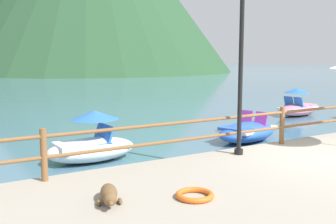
{
  "coord_description": "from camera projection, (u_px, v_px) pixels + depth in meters",
  "views": [
    {
      "loc": [
        -7.62,
        -5.48,
        2.6
      ],
      "look_at": [
        -1.3,
        5.0,
        0.9
      ],
      "focal_mm": 42.63,
      "sensor_mm": 36.0,
      "label": 1
    }
  ],
  "objects": [
    {
      "name": "lamp_post",
      "position": [
        241.0,
        43.0,
        8.72
      ],
      "size": [
        0.28,
        0.28,
        4.14
      ],
      "color": "black",
      "rests_on": "promenade_dock"
    },
    {
      "name": "pedal_boat_3",
      "position": [
        298.0,
        107.0,
        17.76
      ],
      "size": [
        2.66,
        1.64,
        1.23
      ],
      "color": "pink",
      "rests_on": "ground"
    },
    {
      "name": "ground_plane",
      "position": [
        10.0,
        81.0,
        42.83
      ],
      "size": [
        200.0,
        200.0,
        0.0
      ],
      "primitive_type": "plane",
      "color": "#477084"
    },
    {
      "name": "dog_resting",
      "position": [
        109.0,
        194.0,
        6.05
      ],
      "size": [
        0.5,
        1.02,
        0.26
      ],
      "color": "brown",
      "rests_on": "promenade_dock"
    },
    {
      "name": "life_ring",
      "position": [
        195.0,
        195.0,
        6.26
      ],
      "size": [
        0.61,
        0.61,
        0.09
      ],
      "primitive_type": "torus",
      "color": "orange",
      "rests_on": "promenade_dock"
    },
    {
      "name": "pedal_boat_1",
      "position": [
        247.0,
        131.0,
        12.35
      ],
      "size": [
        2.78,
        2.01,
        0.9
      ],
      "color": "blue",
      "rests_on": "ground"
    },
    {
      "name": "dock_railing",
      "position": [
        282.0,
        121.0,
        10.08
      ],
      "size": [
        23.92,
        0.12,
        0.95
      ],
      "color": "brown",
      "rests_on": "promenade_dock"
    },
    {
      "name": "pedal_boat_0",
      "position": [
        92.0,
        144.0,
        9.98
      ],
      "size": [
        2.33,
        1.33,
        1.27
      ],
      "color": "white",
      "rests_on": "ground"
    }
  ]
}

